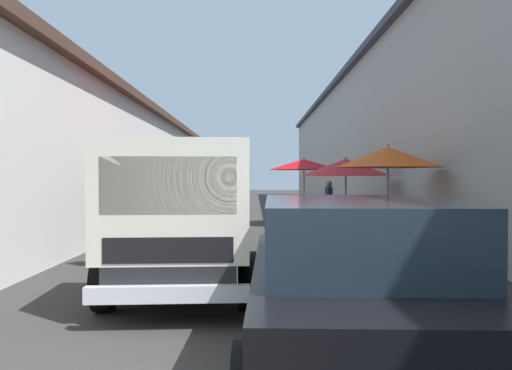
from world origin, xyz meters
name	(u,v)px	position (x,y,z in m)	size (l,w,h in m)	color
ground	(260,225)	(13.50, 0.00, 0.00)	(90.00, 90.00, 0.00)	#33302D
building_left_whitewash	(69,165)	(15.75, 7.38, 2.12)	(49.80, 7.50, 4.22)	silver
building_right_concrete	(448,137)	(15.75, -7.38, 3.20)	(49.80, 7.50, 6.38)	gray
fruit_stall_near_left	(304,174)	(13.45, -1.50, 1.76)	(2.39, 2.39, 2.34)	#9E9EA3
fruit_stall_near_right	(190,171)	(7.99, 1.63, 1.79)	(2.32, 2.32, 2.31)	#9E9EA3
fruit_stall_mid_lane	(346,173)	(10.87, -2.45, 1.76)	(2.60, 2.60, 2.25)	#9E9EA3
fruit_stall_far_left	(388,170)	(7.55, -2.73, 1.79)	(2.27, 2.27, 2.38)	#9E9EA3
hatchback_car	(351,278)	(1.48, -0.69, 0.74)	(3.96, 2.03, 1.45)	black
delivery_truck	(182,221)	(3.79, 1.18, 1.04)	(5.00, 2.16, 2.08)	black
vendor_by_crates	(329,201)	(12.43, -2.21, 0.88)	(0.61, 0.30, 1.55)	navy
vendor_in_shade	(112,219)	(5.87, 2.77, 0.88)	(0.30, 0.61, 1.55)	#232328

